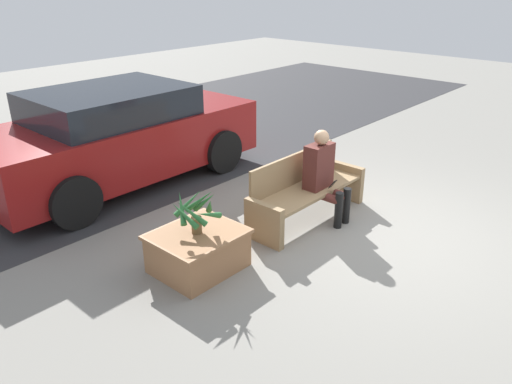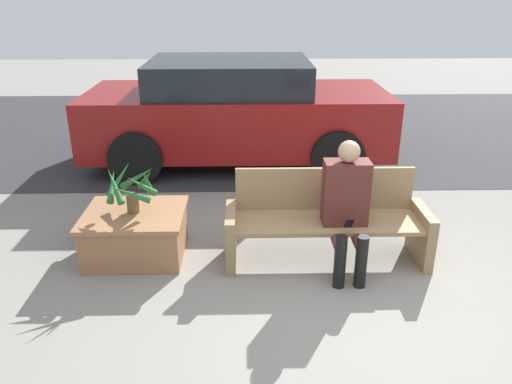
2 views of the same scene
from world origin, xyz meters
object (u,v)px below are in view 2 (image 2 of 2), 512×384
at_px(bench, 326,220).
at_px(parked_car, 236,112).
at_px(planter_box, 136,232).
at_px(potted_plant, 131,186).
at_px(person_seated, 347,203).

distance_m(bench, parked_car, 3.04).
bearing_deg(planter_box, potted_plant, -63.91).
xyz_separation_m(bench, parked_car, (-0.88, 2.89, 0.35)).
relative_size(bench, person_seated, 1.56).
relative_size(person_seated, potted_plant, 2.44).
distance_m(person_seated, planter_box, 2.01).
height_order(person_seated, potted_plant, person_seated).
height_order(planter_box, potted_plant, potted_plant).
relative_size(bench, planter_box, 1.98).
xyz_separation_m(person_seated, potted_plant, (-1.95, 0.28, 0.07)).
distance_m(planter_box, parked_car, 2.99).
xyz_separation_m(potted_plant, parked_car, (0.93, 2.80, 0.03)).
height_order(bench, parked_car, parked_car).
xyz_separation_m(bench, planter_box, (-1.81, 0.09, -0.15)).
bearing_deg(bench, potted_plant, 177.18).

